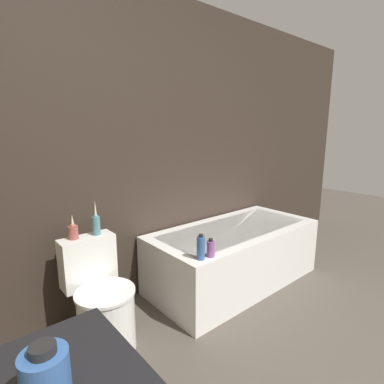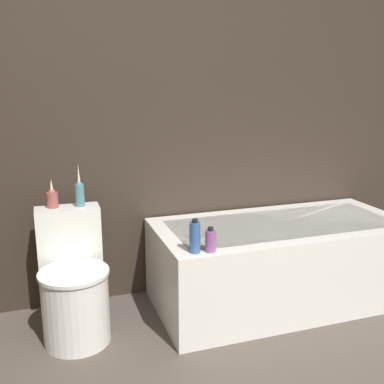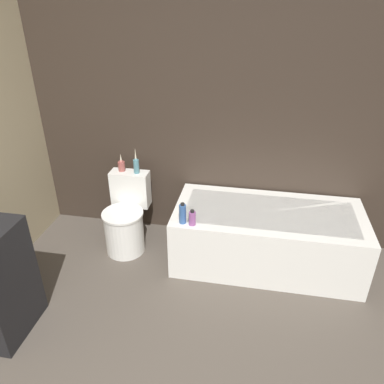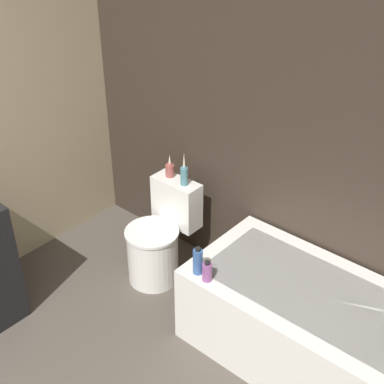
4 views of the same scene
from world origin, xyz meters
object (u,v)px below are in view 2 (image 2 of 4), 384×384
object	(u,v)px
vase_gold	(52,198)
vase_silver	(80,192)
toilet	(74,287)
shampoo_bottle_tall	(195,237)
shampoo_bottle_short	(210,241)
bathtub	(281,262)

from	to	relation	value
vase_gold	vase_silver	world-z (taller)	vase_silver
toilet	vase_gold	size ratio (longest dim) A/B	4.18
vase_gold	vase_silver	xyz separation A→B (m)	(0.16, -0.02, 0.02)
shampoo_bottle_tall	shampoo_bottle_short	xyz separation A→B (m)	(0.08, -0.01, -0.02)
toilet	vase_gold	bearing A→B (deg)	109.89
vase_silver	shampoo_bottle_tall	distance (m)	0.77
vase_gold	vase_silver	distance (m)	0.16
toilet	shampoo_bottle_short	world-z (taller)	toilet
shampoo_bottle_tall	toilet	bearing A→B (deg)	154.03
toilet	shampoo_bottle_tall	xyz separation A→B (m)	(0.63, -0.31, 0.34)
vase_gold	bathtub	bearing A→B (deg)	-8.50
vase_gold	vase_silver	bearing A→B (deg)	-7.72
vase_silver	shampoo_bottle_short	size ratio (longest dim) A/B	1.83
bathtub	toilet	distance (m)	1.35
vase_silver	shampoo_bottle_short	xyz separation A→B (m)	(0.64, -0.52, -0.20)
bathtub	shampoo_bottle_tall	distance (m)	0.86
vase_silver	shampoo_bottle_short	distance (m)	0.85
toilet	vase_gold	xyz separation A→B (m)	(-0.08, 0.22, 0.49)
bathtub	vase_gold	size ratio (longest dim) A/B	9.61
vase_gold	shampoo_bottle_short	distance (m)	0.98
shampoo_bottle_tall	shampoo_bottle_short	world-z (taller)	shampoo_bottle_tall
bathtub	vase_gold	xyz separation A→B (m)	(-1.43, 0.21, 0.51)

